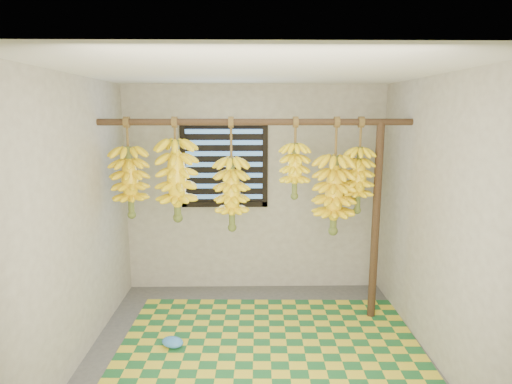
{
  "coord_description": "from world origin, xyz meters",
  "views": [
    {
      "loc": [
        -0.07,
        -3.42,
        2.1
      ],
      "look_at": [
        0.0,
        0.55,
        1.35
      ],
      "focal_mm": 30.0,
      "sensor_mm": 36.0,
      "label": 1
    }
  ],
  "objects_px": {
    "support_post": "(376,223)",
    "banana_bunch_a": "(130,182)",
    "banana_bunch_c": "(232,194)",
    "banana_bunch_f": "(359,180)",
    "banana_bunch_b": "(177,180)",
    "banana_bunch_d": "(295,171)",
    "woven_mat": "(270,354)",
    "plastic_bag": "(173,342)",
    "banana_bunch_e": "(334,195)"
  },
  "relations": [
    {
      "from": "support_post",
      "to": "banana_bunch_c",
      "type": "bearing_deg",
      "value": -180.0
    },
    {
      "from": "banana_bunch_a",
      "to": "banana_bunch_b",
      "type": "height_order",
      "value": "same"
    },
    {
      "from": "support_post",
      "to": "woven_mat",
      "type": "bearing_deg",
      "value": -147.19
    },
    {
      "from": "woven_mat",
      "to": "banana_bunch_a",
      "type": "xyz_separation_m",
      "value": [
        -1.34,
        0.7,
        1.42
      ]
    },
    {
      "from": "woven_mat",
      "to": "banana_bunch_b",
      "type": "distance_m",
      "value": 1.83
    },
    {
      "from": "support_post",
      "to": "banana_bunch_d",
      "type": "relative_size",
      "value": 2.53
    },
    {
      "from": "banana_bunch_b",
      "to": "woven_mat",
      "type": "bearing_deg",
      "value": -38.12
    },
    {
      "from": "banana_bunch_a",
      "to": "banana_bunch_e",
      "type": "height_order",
      "value": "same"
    },
    {
      "from": "support_post",
      "to": "banana_bunch_f",
      "type": "height_order",
      "value": "banana_bunch_f"
    },
    {
      "from": "banana_bunch_f",
      "to": "plastic_bag",
      "type": "bearing_deg",
      "value": -162.11
    },
    {
      "from": "banana_bunch_a",
      "to": "banana_bunch_d",
      "type": "relative_size",
      "value": 1.23
    },
    {
      "from": "banana_bunch_d",
      "to": "plastic_bag",
      "type": "bearing_deg",
      "value": -153.41
    },
    {
      "from": "banana_bunch_a",
      "to": "banana_bunch_f",
      "type": "relative_size",
      "value": 1.04
    },
    {
      "from": "banana_bunch_b",
      "to": "banana_bunch_e",
      "type": "bearing_deg",
      "value": 0.0
    },
    {
      "from": "banana_bunch_a",
      "to": "support_post",
      "type": "bearing_deg",
      "value": 0.0
    },
    {
      "from": "support_post",
      "to": "banana_bunch_b",
      "type": "bearing_deg",
      "value": 180.0
    },
    {
      "from": "banana_bunch_a",
      "to": "woven_mat",
      "type": "bearing_deg",
      "value": -27.47
    },
    {
      "from": "plastic_bag",
      "to": "banana_bunch_d",
      "type": "xyz_separation_m",
      "value": [
        1.14,
        0.57,
        1.48
      ]
    },
    {
      "from": "support_post",
      "to": "banana_bunch_d",
      "type": "xyz_separation_m",
      "value": [
        -0.82,
        0.0,
        0.53
      ]
    },
    {
      "from": "banana_bunch_e",
      "to": "banana_bunch_a",
      "type": "bearing_deg",
      "value": 180.0
    },
    {
      "from": "support_post",
      "to": "plastic_bag",
      "type": "relative_size",
      "value": 9.58
    },
    {
      "from": "woven_mat",
      "to": "banana_bunch_e",
      "type": "xyz_separation_m",
      "value": [
        0.66,
        0.7,
        1.29
      ]
    },
    {
      "from": "banana_bunch_f",
      "to": "banana_bunch_c",
      "type": "bearing_deg",
      "value": 180.0
    },
    {
      "from": "banana_bunch_c",
      "to": "banana_bunch_d",
      "type": "xyz_separation_m",
      "value": [
        0.62,
        0.0,
        0.23
      ]
    },
    {
      "from": "banana_bunch_c",
      "to": "banana_bunch_f",
      "type": "relative_size",
      "value": 1.18
    },
    {
      "from": "banana_bunch_d",
      "to": "banana_bunch_b",
      "type": "bearing_deg",
      "value": -180.0
    },
    {
      "from": "support_post",
      "to": "plastic_bag",
      "type": "distance_m",
      "value": 2.25
    },
    {
      "from": "banana_bunch_b",
      "to": "banana_bunch_f",
      "type": "height_order",
      "value": "same"
    },
    {
      "from": "banana_bunch_d",
      "to": "banana_bunch_f",
      "type": "height_order",
      "value": "same"
    },
    {
      "from": "woven_mat",
      "to": "banana_bunch_a",
      "type": "height_order",
      "value": "banana_bunch_a"
    },
    {
      "from": "support_post",
      "to": "plastic_bag",
      "type": "height_order",
      "value": "support_post"
    },
    {
      "from": "support_post",
      "to": "banana_bunch_a",
      "type": "height_order",
      "value": "banana_bunch_a"
    },
    {
      "from": "banana_bunch_a",
      "to": "banana_bunch_e",
      "type": "distance_m",
      "value": 2.0
    },
    {
      "from": "banana_bunch_a",
      "to": "banana_bunch_c",
      "type": "distance_m",
      "value": 0.99
    },
    {
      "from": "plastic_bag",
      "to": "woven_mat",
      "type": "bearing_deg",
      "value": -8.19
    },
    {
      "from": "banana_bunch_d",
      "to": "banana_bunch_f",
      "type": "bearing_deg",
      "value": -0.0
    },
    {
      "from": "banana_bunch_e",
      "to": "banana_bunch_f",
      "type": "bearing_deg",
      "value": -0.0
    },
    {
      "from": "banana_bunch_d",
      "to": "woven_mat",
      "type": "bearing_deg",
      "value": -110.58
    },
    {
      "from": "woven_mat",
      "to": "banana_bunch_f",
      "type": "relative_size",
      "value": 2.91
    },
    {
      "from": "support_post",
      "to": "banana_bunch_f",
      "type": "xyz_separation_m",
      "value": [
        -0.19,
        -0.0,
        0.44
      ]
    },
    {
      "from": "support_post",
      "to": "plastic_bag",
      "type": "bearing_deg",
      "value": -163.76
    },
    {
      "from": "support_post",
      "to": "banana_bunch_a",
      "type": "relative_size",
      "value": 2.06
    },
    {
      "from": "support_post",
      "to": "banana_bunch_a",
      "type": "distance_m",
      "value": 2.46
    },
    {
      "from": "woven_mat",
      "to": "banana_bunch_c",
      "type": "height_order",
      "value": "banana_bunch_c"
    },
    {
      "from": "banana_bunch_b",
      "to": "banana_bunch_e",
      "type": "distance_m",
      "value": 1.55
    },
    {
      "from": "banana_bunch_e",
      "to": "banana_bunch_b",
      "type": "bearing_deg",
      "value": 180.0
    },
    {
      "from": "banana_bunch_e",
      "to": "banana_bunch_c",
      "type": "bearing_deg",
      "value": -180.0
    },
    {
      "from": "banana_bunch_e",
      "to": "banana_bunch_f",
      "type": "xyz_separation_m",
      "value": [
        0.23,
        -0.0,
        0.15
      ]
    },
    {
      "from": "support_post",
      "to": "banana_bunch_c",
      "type": "height_order",
      "value": "banana_bunch_c"
    },
    {
      "from": "plastic_bag",
      "to": "banana_bunch_c",
      "type": "distance_m",
      "value": 1.47
    }
  ]
}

